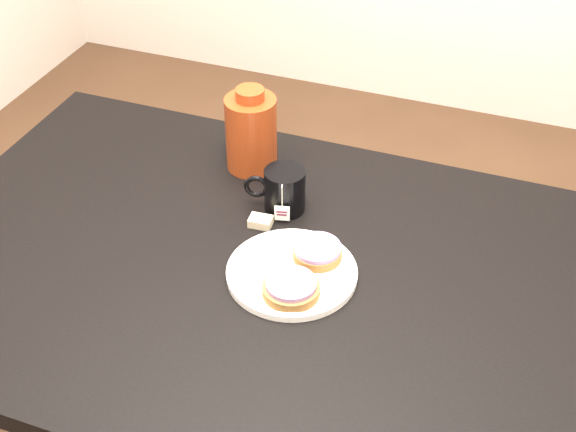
{
  "coord_description": "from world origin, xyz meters",
  "views": [
    {
      "loc": [
        0.41,
        -1.02,
        1.74
      ],
      "look_at": [
        0.0,
        0.09,
        0.81
      ],
      "focal_mm": 50.0,
      "sensor_mm": 36.0,
      "label": 1
    }
  ],
  "objects": [
    {
      "name": "bagel_front",
      "position": [
        0.06,
        -0.06,
        0.78
      ],
      "size": [
        0.14,
        0.14,
        0.03
      ],
      "color": "brown",
      "rests_on": "plate"
    },
    {
      "name": "teabag_pouch",
      "position": [
        -0.07,
        0.12,
        0.76
      ],
      "size": [
        0.05,
        0.04,
        0.02
      ],
      "primitive_type": "cube",
      "rotation": [
        0.0,
        0.0,
        0.08
      ],
      "color": "#C6B793",
      "rests_on": "table"
    },
    {
      "name": "table",
      "position": [
        0.0,
        0.0,
        0.67
      ],
      "size": [
        1.4,
        0.9,
        0.75
      ],
      "color": "black",
      "rests_on": "ground_plane"
    },
    {
      "name": "bagel_back",
      "position": [
        0.07,
        0.05,
        0.78
      ],
      "size": [
        0.12,
        0.12,
        0.03
      ],
      "color": "brown",
      "rests_on": "plate"
    },
    {
      "name": "plate",
      "position": [
        0.04,
        -0.0,
        0.76
      ],
      "size": [
        0.24,
        0.24,
        0.02
      ],
      "color": "white",
      "rests_on": "table"
    },
    {
      "name": "bagel_package",
      "position": [
        -0.16,
        0.3,
        0.84
      ],
      "size": [
        0.12,
        0.12,
        0.19
      ],
      "rotation": [
        0.0,
        0.0,
        0.11
      ],
      "color": "#5E1D0C",
      "rests_on": "table"
    },
    {
      "name": "mug",
      "position": [
        -0.04,
        0.18,
        0.8
      ],
      "size": [
        0.13,
        0.1,
        0.09
      ],
      "rotation": [
        0.0,
        0.0,
        0.24
      ],
      "color": "black",
      "rests_on": "table"
    }
  ]
}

